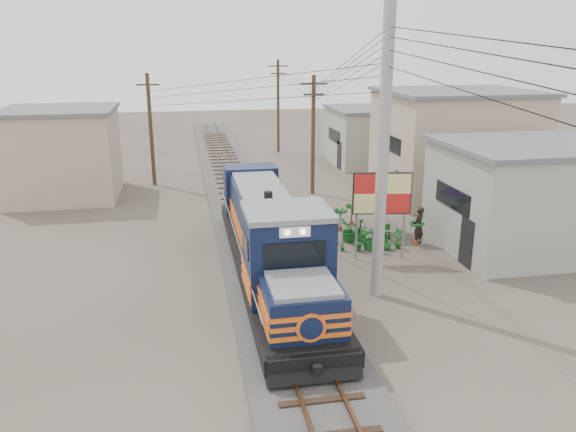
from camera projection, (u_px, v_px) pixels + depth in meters
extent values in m
plane|color=#473F35|center=(278.00, 297.00, 20.12)|extent=(120.00, 120.00, 0.00)
cube|color=#595651|center=(246.00, 215.00, 29.49)|extent=(3.60, 70.00, 0.16)
cube|color=#51331E|center=(236.00, 212.00, 29.34)|extent=(0.08, 70.00, 0.12)
cube|color=#51331E|center=(256.00, 211.00, 29.53)|extent=(0.08, 70.00, 0.12)
cube|color=black|center=(271.00, 261.00, 21.41)|extent=(2.67, 14.74, 0.51)
cube|color=black|center=(294.00, 324.00, 17.17)|extent=(2.03, 2.95, 0.60)
cube|color=black|center=(255.00, 230.00, 25.82)|extent=(2.03, 2.95, 0.60)
cube|color=#0D1633|center=(302.00, 309.00, 15.82)|extent=(2.19, 2.21, 1.38)
cube|color=#0D1633|center=(287.00, 256.00, 17.76)|extent=(2.62, 2.40, 2.86)
cube|color=slate|center=(287.00, 211.00, 17.33)|extent=(2.67, 2.52, 0.17)
cube|color=black|center=(295.00, 254.00, 16.48)|extent=(1.87, 0.06, 0.74)
cube|color=white|center=(295.00, 232.00, 16.27)|extent=(0.92, 0.06, 0.32)
cube|color=#0D1633|center=(262.00, 215.00, 23.24)|extent=(2.08, 9.03, 2.12)
cube|color=slate|center=(262.00, 189.00, 22.92)|extent=(1.87, 9.03, 0.17)
cube|color=orange|center=(271.00, 249.00, 21.27)|extent=(2.71, 14.74, 0.13)
cube|color=orange|center=(271.00, 242.00, 21.18)|extent=(2.71, 14.74, 0.13)
cube|color=orange|center=(271.00, 235.00, 21.10)|extent=(2.71, 14.74, 0.13)
cylinder|color=#9E9B93|center=(383.00, 158.00, 18.80)|extent=(0.40, 0.40, 10.00)
cylinder|color=#4C3826|center=(313.00, 136.00, 33.04)|extent=(0.24, 0.24, 7.00)
cube|color=#4C3826|center=(314.00, 84.00, 32.16)|extent=(1.60, 0.10, 0.10)
cube|color=#4C3826|center=(314.00, 94.00, 32.34)|extent=(1.20, 0.10, 0.10)
cylinder|color=#4C3826|center=(278.00, 107.00, 46.18)|extent=(0.24, 0.24, 7.50)
cube|color=#4C3826|center=(278.00, 66.00, 45.22)|extent=(1.60, 0.10, 0.10)
cube|color=#4C3826|center=(278.00, 74.00, 45.40)|extent=(1.20, 0.10, 0.10)
cylinder|color=#4C3826|center=(151.00, 130.00, 35.12)|extent=(0.24, 0.24, 7.00)
cube|color=#4C3826|center=(147.00, 81.00, 34.24)|extent=(1.60, 0.10, 0.10)
cube|color=#4C3826|center=(148.00, 91.00, 34.42)|extent=(1.20, 0.10, 0.10)
cube|color=gray|center=(527.00, 199.00, 24.31)|extent=(7.00, 6.00, 4.50)
cube|color=slate|center=(534.00, 145.00, 23.62)|extent=(7.35, 6.30, 0.20)
cube|color=black|center=(452.00, 198.00, 23.62)|extent=(0.05, 3.00, 0.90)
cube|color=tan|center=(454.00, 146.00, 32.72)|extent=(8.00, 7.00, 6.00)
cube|color=slate|center=(459.00, 92.00, 31.81)|extent=(8.40, 7.35, 0.20)
cube|color=black|center=(389.00, 143.00, 31.92)|extent=(0.05, 3.50, 0.90)
cube|color=gray|center=(373.00, 137.00, 42.15)|extent=(6.00, 6.00, 4.00)
cube|color=slate|center=(374.00, 109.00, 41.53)|extent=(6.30, 6.30, 0.20)
cube|color=black|center=(334.00, 135.00, 41.55)|extent=(0.05, 3.00, 0.90)
cube|color=tan|center=(63.00, 155.00, 32.65)|extent=(6.00, 6.00, 5.00)
cube|color=slate|center=(57.00, 110.00, 31.89)|extent=(6.30, 6.30, 0.20)
cube|color=black|center=(6.00, 152.00, 32.05)|extent=(0.05, 3.00, 0.90)
cylinder|color=#99999E|center=(357.00, 228.00, 23.23)|extent=(0.10, 0.10, 2.75)
cylinder|color=#99999E|center=(404.00, 228.00, 23.28)|extent=(0.10, 0.10, 2.75)
cube|color=black|center=(382.00, 193.00, 22.82)|extent=(2.41, 0.50, 1.76)
cube|color=red|center=(382.00, 194.00, 22.79)|extent=(2.29, 0.44, 1.65)
cylinder|color=black|center=(379.00, 233.00, 26.78)|extent=(0.43, 0.43, 0.10)
cylinder|color=#99999E|center=(380.00, 212.00, 26.48)|extent=(0.05, 0.05, 2.14)
cone|color=#4E2268|center=(381.00, 191.00, 26.18)|extent=(2.74, 2.74, 0.53)
imported|color=black|center=(418.00, 226.00, 25.13)|extent=(0.76, 0.73, 1.76)
imported|color=#1A5D22|center=(343.00, 244.00, 24.47)|extent=(0.24, 0.35, 0.65)
imported|color=#1A5D22|center=(359.00, 242.00, 24.44)|extent=(0.50, 0.56, 0.85)
imported|color=#1A5D22|center=(371.00, 238.00, 24.58)|extent=(1.23, 1.18, 1.06)
imported|color=#1A5D22|center=(387.00, 241.00, 24.62)|extent=(0.48, 0.48, 0.79)
imported|color=#1A5D22|center=(398.00, 238.00, 24.73)|extent=(0.60, 0.52, 0.95)
imported|color=#1A5D22|center=(333.00, 235.00, 25.46)|extent=(0.40, 0.47, 0.76)
imported|color=#1A5D22|center=(350.00, 230.00, 25.53)|extent=(0.98, 1.10, 1.13)
imported|color=#1A5D22|center=(360.00, 229.00, 25.72)|extent=(0.64, 0.64, 1.11)
imported|color=#1A5D22|center=(375.00, 234.00, 25.72)|extent=(0.44, 0.43, 0.70)
imported|color=#1A5D22|center=(387.00, 231.00, 25.99)|extent=(0.43, 0.48, 0.72)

